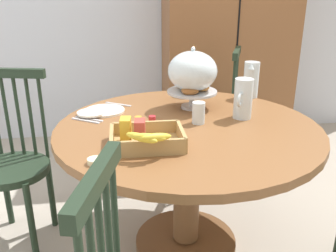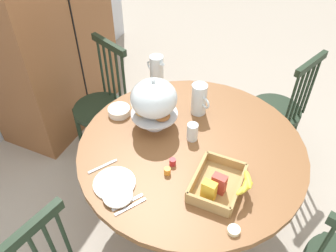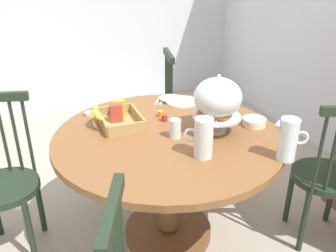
{
  "view_description": "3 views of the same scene",
  "coord_description": "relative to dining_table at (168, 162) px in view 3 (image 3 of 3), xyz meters",
  "views": [
    {
      "loc": [
        -0.19,
        -1.67,
        1.38
      ],
      "look_at": [
        0.03,
        0.01,
        0.74
      ],
      "focal_mm": 39.03,
      "sensor_mm": 36.0,
      "label": 1
    },
    {
      "loc": [
        -1.19,
        -0.43,
        2.16
      ],
      "look_at": [
        0.13,
        0.16,
        0.84
      ],
      "focal_mm": 36.84,
      "sensor_mm": 36.0,
      "label": 2
    },
    {
      "loc": [
        1.83,
        -0.66,
        1.66
      ],
      "look_at": [
        0.13,
        0.01,
        0.79
      ],
      "focal_mm": 38.22,
      "sensor_mm": 36.0,
      "label": 3
    }
  ],
  "objects": [
    {
      "name": "dinner_fork",
      "position": [
        -0.51,
        0.12,
        0.19
      ],
      "size": [
        0.15,
        0.1,
        0.01
      ],
      "primitive_type": "cube",
      "rotation": [
        0.0,
        0.0,
        8.86
      ],
      "color": "silver",
      "rests_on": "dining_table"
    },
    {
      "name": "jam_jar_apricot",
      "position": [
        -0.24,
        0.05,
        0.21
      ],
      "size": [
        0.04,
        0.04,
        0.04
      ],
      "primitive_type": "cylinder",
      "color": "orange",
      "rests_on": "dining_table"
    },
    {
      "name": "china_plate_large",
      "position": [
        -0.42,
        0.27,
        0.2
      ],
      "size": [
        0.22,
        0.22,
        0.01
      ],
      "primitive_type": "cylinder",
      "color": "white",
      "rests_on": "dining_table"
    },
    {
      "name": "cereal_basket",
      "position": [
        -0.23,
        -0.24,
        0.23
      ],
      "size": [
        0.32,
        0.3,
        0.12
      ],
      "color": "tan",
      "rests_on": "dining_table"
    },
    {
      "name": "soup_spoon",
      "position": [
        -0.34,
        0.38,
        0.19
      ],
      "size": [
        0.15,
        0.1,
        0.01
      ],
      "primitive_type": "cube",
      "rotation": [
        0.0,
        0.0,
        8.86
      ],
      "color": "silver",
      "rests_on": "dining_table"
    },
    {
      "name": "orange_juice_pitcher",
      "position": [
        0.47,
        0.45,
        0.29
      ],
      "size": [
        0.09,
        0.17,
        0.22
      ],
      "color": "silver",
      "rests_on": "dining_table"
    },
    {
      "name": "cereal_bowl",
      "position": [
        0.08,
        0.52,
        0.21
      ],
      "size": [
        0.14,
        0.14,
        0.04
      ],
      "primitive_type": "cylinder",
      "color": "white",
      "rests_on": "dining_table"
    },
    {
      "name": "jam_jar_strawberry",
      "position": [
        -0.17,
        0.05,
        0.21
      ],
      "size": [
        0.04,
        0.04,
        0.04
      ],
      "primitive_type": "cylinder",
      "color": "#B7282D",
      "rests_on": "dining_table"
    },
    {
      "name": "windsor_chair_facing_door",
      "position": [
        -0.93,
        0.23,
        -0.1
      ],
      "size": [
        0.41,
        0.41,
        0.97
      ],
      "color": "#1E2D1E",
      "rests_on": "ground_plane"
    },
    {
      "name": "dining_table",
      "position": [
        0.0,
        0.0,
        0.0
      ],
      "size": [
        1.31,
        1.31,
        0.74
      ],
      "color": "brown",
      "rests_on": "ground_plane"
    },
    {
      "name": "butter_dish",
      "position": [
        -0.43,
        -0.37,
        0.2
      ],
      "size": [
        0.06,
        0.06,
        0.02
      ],
      "primitive_type": "cylinder",
      "color": "beige",
      "rests_on": "dining_table"
    },
    {
      "name": "windsor_chair_by_cabinet",
      "position": [
        0.37,
        0.88,
        -0.1
      ],
      "size": [
        0.43,
        0.43,
        0.97
      ],
      "color": "#1E2D1E",
      "rests_on": "ground_plane"
    },
    {
      "name": "china_plate_small",
      "position": [
        -0.49,
        0.21,
        0.21
      ],
      "size": [
        0.15,
        0.15,
        0.01
      ],
      "primitive_type": "cylinder",
      "color": "white",
      "rests_on": "china_plate_large"
    },
    {
      "name": "drinking_glass",
      "position": [
        0.06,
        0.02,
        0.25
      ],
      "size": [
        0.06,
        0.06,
        0.11
      ],
      "primitive_type": "cylinder",
      "color": "silver",
      "rests_on": "dining_table"
    },
    {
      "name": "windsor_chair_far_side",
      "position": [
        -0.26,
        -0.92,
        -0.1
      ],
      "size": [
        0.42,
        0.42,
        0.97
      ],
      "color": "#1E2D1E",
      "rests_on": "ground_plane"
    },
    {
      "name": "table_knife",
      "position": [
        -0.49,
        0.15,
        0.19
      ],
      "size": [
        0.15,
        0.1,
        0.01
      ],
      "primitive_type": "cube",
      "rotation": [
        0.0,
        0.0,
        8.86
      ],
      "color": "silver",
      "rests_on": "dining_table"
    },
    {
      "name": "ground_plane",
      "position": [
        -0.13,
        -0.01,
        -0.55
      ],
      "size": [
        10.0,
        10.0,
        0.0
      ],
      "primitive_type": "plane",
      "color": "#A89E8E"
    },
    {
      "name": "milk_pitcher",
      "position": [
        0.3,
        0.07,
        0.29
      ],
      "size": [
        0.12,
        0.16,
        0.21
      ],
      "color": "silver",
      "rests_on": "dining_table"
    },
    {
      "name": "pastry_stand_with_dome",
      "position": [
        0.07,
        0.27,
        0.39
      ],
      "size": [
        0.28,
        0.28,
        0.34
      ],
      "color": "silver",
      "rests_on": "dining_table"
    }
  ]
}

